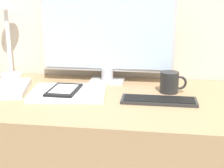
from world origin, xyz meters
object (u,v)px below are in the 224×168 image
object	(u,v)px
laptop	(68,93)
desk_lamp	(7,24)
monitor	(107,30)
ereader	(64,90)
keyboard	(159,100)
coffee_mug	(170,82)
notebook	(5,89)

from	to	relation	value
laptop	desk_lamp	world-z (taller)	desk_lamp
monitor	ereader	xyz separation A→B (m)	(-0.14, -0.23, -0.22)
monitor	laptop	world-z (taller)	monitor
keyboard	laptop	world-z (taller)	laptop
desk_lamp	coffee_mug	bearing A→B (deg)	-10.13
ereader	desk_lamp	xyz separation A→B (m)	(-0.35, 0.24, 0.24)
desk_lamp	coffee_mug	xyz separation A→B (m)	(0.78, -0.14, -0.22)
keyboard	coffee_mug	bearing A→B (deg)	71.09
coffee_mug	monitor	bearing A→B (deg)	156.80
notebook	coffee_mug	distance (m)	0.70
keyboard	notebook	world-z (taller)	notebook
laptop	coffee_mug	distance (m)	0.43
coffee_mug	desk_lamp	bearing A→B (deg)	169.87
monitor	notebook	distance (m)	0.52
monitor	keyboard	xyz separation A→B (m)	(0.24, -0.25, -0.24)
monitor	coffee_mug	distance (m)	0.37
keyboard	ereader	distance (m)	0.39
coffee_mug	keyboard	bearing A→B (deg)	-108.91
laptop	desk_lamp	distance (m)	0.50
ereader	coffee_mug	xyz separation A→B (m)	(0.43, 0.10, 0.02)
monitor	keyboard	size ratio (longest dim) A/B	2.12
monitor	coffee_mug	size ratio (longest dim) A/B	5.51
ereader	notebook	xyz separation A→B (m)	(-0.27, 0.01, -0.01)
notebook	desk_lamp	bearing A→B (deg)	109.24
monitor	keyboard	world-z (taller)	monitor
keyboard	notebook	bearing A→B (deg)	176.41
monitor	coffee_mug	bearing A→B (deg)	-23.20
desk_lamp	coffee_mug	size ratio (longest dim) A/B	3.64
keyboard	coffee_mug	size ratio (longest dim) A/B	2.60
keyboard	coffee_mug	distance (m)	0.14
monitor	notebook	bearing A→B (deg)	-152.36
keyboard	ereader	world-z (taller)	ereader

